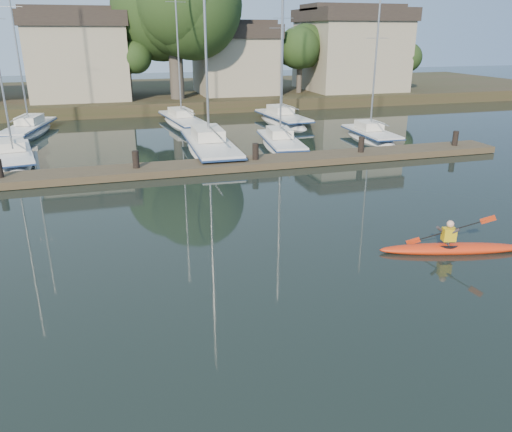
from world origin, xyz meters
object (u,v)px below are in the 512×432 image
object	(u,v)px
sailboat_4	(370,142)
sailboat_7	(282,125)
sailboat_3	(281,150)
sailboat_2	(210,156)
sailboat_5	(30,135)
sailboat_1	(15,164)
kayak	(451,247)
dock	(198,167)
sailboat_6	(183,127)

from	to	relation	value
sailboat_4	sailboat_7	distance (m)	8.37
sailboat_3	sailboat_4	distance (m)	6.44
sailboat_7	sailboat_4	bearing A→B (deg)	-70.53
sailboat_2	sailboat_5	world-z (taller)	sailboat_2
sailboat_1	sailboat_7	size ratio (longest dim) A/B	0.95
kayak	sailboat_2	xyz separation A→B (m)	(-4.53, 15.77, -0.39)
sailboat_7	sailboat_1	bearing A→B (deg)	-161.82
sailboat_1	dock	bearing A→B (deg)	-37.98
dock	sailboat_5	size ratio (longest dim) A/B	2.45
sailboat_4	sailboat_6	xyz separation A→B (m)	(-10.88, 8.99, 0.01)
dock	sailboat_2	bearing A→B (deg)	70.06
dock	sailboat_6	world-z (taller)	sailboat_6
sailboat_2	sailboat_3	distance (m)	4.37
dock	sailboat_6	bearing A→B (deg)	84.67
sailboat_1	sailboat_2	xyz separation A→B (m)	(10.52, -1.06, -0.04)
sailboat_3	sailboat_7	distance (m)	8.87
sailboat_1	sailboat_5	distance (m)	8.33
kayak	sailboat_1	xyz separation A→B (m)	(-15.05, 16.83, -0.35)
sailboat_5	sailboat_4	bearing A→B (deg)	-9.93
sailboat_3	sailboat_2	bearing A→B (deg)	-171.42
sailboat_6	sailboat_3	bearing A→B (deg)	-72.43
sailboat_2	sailboat_4	world-z (taller)	sailboat_2
sailboat_4	sailboat_5	world-z (taller)	sailboat_5
sailboat_6	sailboat_7	distance (m)	7.62
sailboat_4	sailboat_7	xyz separation A→B (m)	(-3.38, 7.65, -0.02)
sailboat_3	sailboat_5	bearing A→B (deg)	155.08
sailboat_3	sailboat_7	xyz separation A→B (m)	(3.03, 8.33, -0.02)
kayak	sailboat_1	size ratio (longest dim) A/B	0.37
sailboat_4	sailboat_6	distance (m)	14.11
sailboat_7	sailboat_3	bearing A→B (deg)	-114.33
sailboat_3	sailboat_6	size ratio (longest dim) A/B	0.80
dock	sailboat_2	size ratio (longest dim) A/B	2.04
sailboat_1	sailboat_4	xyz separation A→B (m)	(21.30, -0.21, -0.01)
kayak	sailboat_1	distance (m)	22.58
sailboat_1	sailboat_3	distance (m)	14.92
sailboat_1	sailboat_4	size ratio (longest dim) A/B	1.14
dock	sailboat_6	xyz separation A→B (m)	(1.27, 13.61, -0.37)
sailboat_5	sailboat_6	xyz separation A→B (m)	(10.68, 0.45, 0.00)
sailboat_6	sailboat_7	size ratio (longest dim) A/B	1.12
sailboat_1	sailboat_5	bearing A→B (deg)	81.70
sailboat_3	sailboat_7	size ratio (longest dim) A/B	0.90
sailboat_1	sailboat_7	bearing A→B (deg)	12.45
kayak	sailboat_5	world-z (taller)	sailboat_5
kayak	sailboat_2	distance (m)	16.42
sailboat_5	sailboat_7	distance (m)	18.20
sailboat_4	kayak	bearing A→B (deg)	-108.87
sailboat_2	sailboat_3	xyz separation A→B (m)	(4.37, 0.17, 0.03)
sailboat_1	sailboat_4	bearing A→B (deg)	-10.68
kayak	sailboat_3	size ratio (longest dim) A/B	0.39
sailboat_2	sailboat_6	size ratio (longest dim) A/B	1.14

